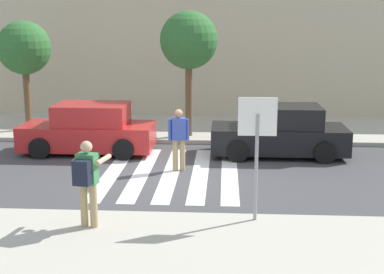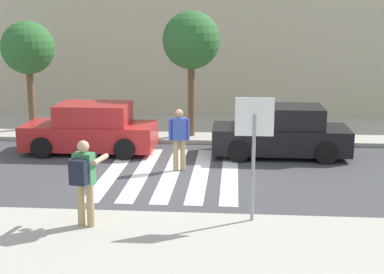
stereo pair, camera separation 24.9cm
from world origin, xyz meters
name	(u,v)px [view 1 (the left image)]	position (x,y,z in m)	size (l,w,h in m)	color
ground_plane	(170,175)	(0.00, 0.00, 0.00)	(120.00, 120.00, 0.00)	#424244
sidewalk_far	(186,128)	(0.00, 6.00, 0.07)	(60.00, 4.80, 0.14)	#B2AD9E
building_facade_far	(193,36)	(0.00, 10.40, 3.37)	(56.00, 4.00, 6.75)	beige
crosswalk_stripe_0	(113,171)	(-1.60, 0.20, 0.00)	(0.44, 5.20, 0.01)	silver
crosswalk_stripe_1	(142,172)	(-0.80, 0.20, 0.00)	(0.44, 5.20, 0.01)	silver
crosswalk_stripe_2	(171,172)	(0.00, 0.20, 0.00)	(0.44, 5.20, 0.01)	silver
crosswalk_stripe_3	(200,173)	(0.80, 0.20, 0.00)	(0.44, 5.20, 0.01)	silver
crosswalk_stripe_4	(229,174)	(1.60, 0.20, 0.00)	(0.44, 5.20, 0.01)	silver
stop_sign	(257,132)	(2.09, -3.51, 1.96)	(0.76, 0.08, 2.50)	gray
photographer_with_backpack	(87,177)	(-1.18, -4.12, 1.17)	(0.68, 0.91, 1.72)	tan
pedestrian_crossing	(179,136)	(0.20, 0.43, 0.97)	(0.57, 0.31, 1.72)	tan
parked_car_red	(89,130)	(-2.78, 2.30, 0.73)	(4.10, 1.92, 1.55)	red
parked_car_black	(280,132)	(3.14, 2.30, 0.73)	(4.10, 1.92, 1.55)	black
street_tree_west	(24,49)	(-5.72, 5.02, 3.08)	(1.91, 1.91, 3.93)	brown
street_tree_center	(189,41)	(0.21, 4.36, 3.38)	(1.96, 1.96, 4.26)	brown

